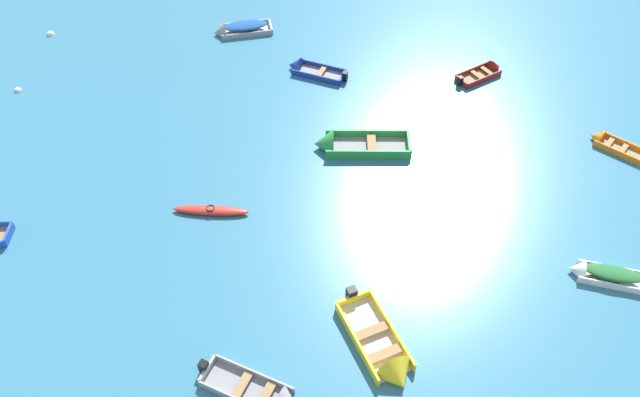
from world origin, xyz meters
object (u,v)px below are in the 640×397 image
Objects in this scene: rowboat_maroon_center at (487,71)px; rowboat_grey_near_right at (236,29)px; rowboat_grey_distant_center at (269,397)px; rowboat_deep_blue_midfield_right at (306,69)px; mooring_buoy_between_boats_left at (51,35)px; kayak_red_back_row_right at (211,210)px; rowboat_orange_outer_right at (608,143)px; rowboat_white_far_right at (600,273)px; rowboat_green_back_row_center at (342,145)px; rowboat_yellow_far_back at (387,358)px; mooring_buoy_midfield at (18,91)px.

rowboat_maroon_center is 14.69m from rowboat_grey_near_right.
rowboat_grey_distant_center reaches higher than rowboat_deep_blue_midfield_right.
rowboat_maroon_center reaches higher than mooring_buoy_between_boats_left.
rowboat_orange_outer_right is at bearing 28.07° from kayak_red_back_row_right.
rowboat_orange_outer_right is 19.24m from kayak_red_back_row_right.
rowboat_white_far_right is at bearing 36.73° from rowboat_grey_distant_center.
rowboat_green_back_row_center is at bearing -128.35° from rowboat_maroon_center.
rowboat_yellow_far_back reaches higher than rowboat_white_far_right.
rowboat_grey_distant_center is at bearing -78.05° from rowboat_deep_blue_midfield_right.
rowboat_green_back_row_center reaches higher than mooring_buoy_midfield.
rowboat_yellow_far_back is at bearing -64.98° from rowboat_deep_blue_midfield_right.
rowboat_grey_distant_center is at bearing -87.57° from rowboat_green_back_row_center.
rowboat_grey_near_right reaches higher than rowboat_orange_outer_right.
rowboat_maroon_center is 0.75× the size of rowboat_grey_near_right.
rowboat_grey_distant_center is 4.38m from rowboat_yellow_far_back.
rowboat_green_back_row_center is at bearing 50.35° from kayak_red_back_row_right.
rowboat_yellow_far_back is 28.09m from mooring_buoy_between_boats_left.
rowboat_grey_near_right is (-8.44, 8.22, 0.03)m from rowboat_green_back_row_center.
kayak_red_back_row_right is 7.69× the size of mooring_buoy_between_boats_left.
rowboat_orange_outer_right is at bearing 15.85° from rowboat_green_back_row_center.
rowboat_deep_blue_midfield_right is 9.04× the size of mooring_buoy_midfield.
rowboat_green_back_row_center is (-12.39, -3.52, 0.08)m from rowboat_orange_outer_right.
rowboat_green_back_row_center is (4.59, 5.54, 0.08)m from kayak_red_back_row_right.
rowboat_yellow_far_back is at bearing -25.90° from mooring_buoy_midfield.
rowboat_green_back_row_center reaches higher than rowboat_white_far_right.
rowboat_maroon_center is 9.93m from rowboat_deep_blue_midfield_right.
rowboat_deep_blue_midfield_right is (-3.96, 18.70, -0.00)m from rowboat_grey_distant_center.
rowboat_green_back_row_center is 1.61× the size of rowboat_white_far_right.
mooring_buoy_midfield is 0.87× the size of mooring_buoy_between_boats_left.
rowboat_orange_outer_right is 21.35m from rowboat_grey_near_right.
rowboat_white_far_right is 32.27m from mooring_buoy_between_boats_left.
kayak_red_back_row_right is 0.83× the size of rowboat_yellow_far_back.
rowboat_yellow_far_back is 1.17× the size of rowboat_deep_blue_midfield_right.
kayak_red_back_row_right is 1.12× the size of rowboat_white_far_right.
mooring_buoy_between_boats_left is at bearing 161.80° from rowboat_white_far_right.
rowboat_white_far_right is at bearing 37.82° from rowboat_yellow_far_back.
rowboat_orange_outer_right is 6.58× the size of mooring_buoy_between_boats_left.
rowboat_orange_outer_right reaches higher than mooring_buoy_midfield.
mooring_buoy_between_boats_left is (-25.21, -2.64, -0.16)m from rowboat_maroon_center.
rowboat_orange_outer_right is 30.34m from mooring_buoy_midfield.
mooring_buoy_between_boats_left is (-1.22, 5.27, 0.00)m from mooring_buoy_midfield.
mooring_buoy_between_boats_left is at bearing 164.50° from rowboat_green_back_row_center.
rowboat_grey_distant_center is at bearing -67.15° from rowboat_grey_near_right.
rowboat_yellow_far_back is at bearing -120.09° from rowboat_orange_outer_right.
rowboat_grey_distant_center reaches higher than mooring_buoy_between_boats_left.
rowboat_deep_blue_midfield_right is (-9.65, -2.32, 0.00)m from rowboat_maroon_center.
mooring_buoy_midfield is (-14.35, -5.59, -0.16)m from rowboat_deep_blue_midfield_right.
rowboat_orange_outer_right is at bearing -35.52° from rowboat_maroon_center.
rowboat_orange_outer_right is at bearing 59.91° from rowboat_yellow_far_back.
rowboat_yellow_far_back is at bearing 34.35° from rowboat_grey_distant_center.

